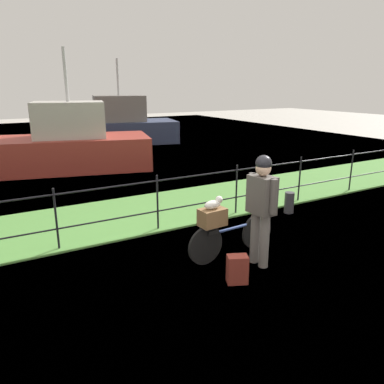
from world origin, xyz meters
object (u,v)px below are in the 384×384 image
object	(u,v)px
wooden_crate	(212,217)
mooring_bollard	(289,203)
bicycle_main	(231,237)
moored_boat_far	(72,145)
moored_boat_mid	(120,126)
cyclist_person	(262,201)
backpack_on_paving	(237,269)
terrier_dog	(214,204)

from	to	relation	value
wooden_crate	mooring_bollard	xyz separation A→B (m)	(2.67, 1.12, -0.51)
bicycle_main	mooring_bollard	world-z (taller)	bicycle_main
bicycle_main	moored_boat_far	size ratio (longest dim) A/B	0.31
moored_boat_far	moored_boat_mid	bearing A→B (deg)	55.03
cyclist_person	backpack_on_paving	size ratio (longest dim) A/B	4.21
terrier_dog	mooring_bollard	distance (m)	2.96
bicycle_main	backpack_on_paving	world-z (taller)	bicycle_main
bicycle_main	wooden_crate	bearing A→B (deg)	-176.29
mooring_bollard	moored_boat_far	size ratio (longest dim) A/B	0.09
cyclist_person	backpack_on_paving	distance (m)	1.05
wooden_crate	terrier_dog	size ratio (longest dim) A/B	1.24
cyclist_person	moored_boat_far	xyz separation A→B (m)	(-0.88, 8.28, -0.22)
backpack_on_paving	moored_boat_far	world-z (taller)	moored_boat_far
moored_boat_far	bicycle_main	bearing A→B (deg)	-85.06
mooring_bollard	moored_boat_mid	distance (m)	11.42
moored_boat_mid	terrier_dog	bearing A→B (deg)	-103.21
bicycle_main	backpack_on_paving	bearing A→B (deg)	-119.70
backpack_on_paving	mooring_bollard	world-z (taller)	mooring_bollard
bicycle_main	terrier_dog	size ratio (longest dim) A/B	5.15
bicycle_main	moored_boat_far	bearing A→B (deg)	94.94
cyclist_person	mooring_bollard	bearing A→B (deg)	36.31
mooring_bollard	moored_boat_mid	xyz separation A→B (m)	(0.29, 11.41, 0.56)
wooden_crate	backpack_on_paving	world-z (taller)	wooden_crate
terrier_dog	backpack_on_paving	world-z (taller)	terrier_dog
terrier_dog	backpack_on_paving	size ratio (longest dim) A/B	0.80
wooden_crate	cyclist_person	distance (m)	0.76
bicycle_main	moored_boat_far	distance (m)	7.88
terrier_dog	cyclist_person	distance (m)	0.70
terrier_dog	moored_boat_far	size ratio (longest dim) A/B	0.06
bicycle_main	cyclist_person	distance (m)	0.83
mooring_bollard	moored_boat_mid	world-z (taller)	moored_boat_mid
wooden_crate	moored_boat_far	xyz separation A→B (m)	(-0.30, 7.86, 0.05)
terrier_dog	cyclist_person	world-z (taller)	cyclist_person
moored_boat_mid	moored_boat_far	xyz separation A→B (m)	(-3.26, -4.67, -0.01)
mooring_bollard	moored_boat_mid	bearing A→B (deg)	88.53
moored_boat_mid	wooden_crate	bearing A→B (deg)	-103.31
bicycle_main	terrier_dog	bearing A→B (deg)	-176.29
mooring_bollard	moored_boat_far	distance (m)	7.39
bicycle_main	moored_boat_mid	distance (m)	12.78
cyclist_person	backpack_on_paving	bearing A→B (deg)	-154.97
moored_boat_far	backpack_on_paving	bearing A→B (deg)	-88.24
wooden_crate	moored_boat_far	distance (m)	7.87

